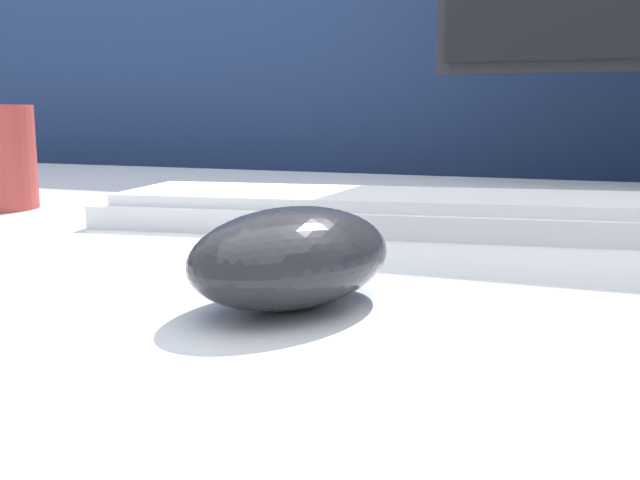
{
  "coord_description": "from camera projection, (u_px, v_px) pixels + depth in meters",
  "views": [
    {
      "loc": [
        0.2,
        -0.51,
        0.8
      ],
      "look_at": [
        0.08,
        -0.2,
        0.75
      ],
      "focal_mm": 42.0,
      "sensor_mm": 36.0,
      "label": 1
    }
  ],
  "objects": [
    {
      "name": "partition_panel",
      "position": [
        467.0,
        268.0,
        1.09
      ],
      "size": [
        5.0,
        0.03,
        1.16
      ],
      "color": "navy",
      "rests_on": "ground_plane"
    },
    {
      "name": "keyboard",
      "position": [
        424.0,
        211.0,
        0.53
      ],
      "size": [
        0.47,
        0.19,
        0.02
      ],
      "rotation": [
        0.0,
        0.0,
        0.16
      ],
      "color": "silver",
      "rests_on": "desk"
    },
    {
      "name": "computer_mouse_near",
      "position": [
        292.0,
        256.0,
        0.31
      ],
      "size": [
        0.09,
        0.12,
        0.04
      ],
      "rotation": [
        0.0,
        0.0,
        -0.25
      ],
      "color": "#232328",
      "rests_on": "desk"
    }
  ]
}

